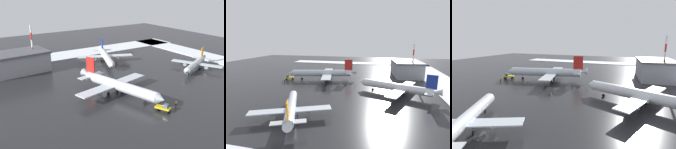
% 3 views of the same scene
% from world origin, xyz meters
% --- Properties ---
extents(ground_plane, '(240.00, 240.00, 0.00)m').
position_xyz_m(ground_plane, '(0.00, 0.00, 0.00)').
color(ground_plane, '#232326').
extents(snow_bank_far, '(152.00, 16.00, 0.30)m').
position_xyz_m(snow_bank_far, '(0.00, -50.00, 0.15)').
color(snow_bank_far, white).
rests_on(snow_bank_far, ground_plane).
extents(snow_bank_right, '(14.00, 116.00, 0.30)m').
position_xyz_m(snow_bank_right, '(67.00, 0.00, 0.15)').
color(snow_bank_right, white).
rests_on(snow_bank_right, ground_plane).
extents(airplane_parked_starboard, '(30.23, 36.07, 10.82)m').
position_xyz_m(airplane_parked_starboard, '(1.06, 9.93, 3.57)').
color(airplane_parked_starboard, silver).
rests_on(airplane_parked_starboard, ground_plane).
extents(airplane_far_rear, '(25.49, 21.65, 8.04)m').
position_xyz_m(airplane_far_rear, '(-43.96, 4.90, 2.66)').
color(airplane_far_rear, silver).
rests_on(airplane_far_rear, ground_plane).
extents(airplane_distant_tail, '(25.84, 30.49, 9.51)m').
position_xyz_m(airplane_distant_tail, '(-17.17, -26.17, 3.14)').
color(airplane_distant_tail, silver).
rests_on(airplane_distant_tail, ground_plane).
extents(pushback_tug, '(3.81, 5.09, 2.50)m').
position_xyz_m(pushback_tug, '(-3.14, 28.08, 1.28)').
color(pushback_tug, gold).
rests_on(pushback_tug, ground_plane).
extents(ground_crew_near_tug, '(0.36, 0.36, 1.71)m').
position_xyz_m(ground_crew_near_tug, '(-8.86, 27.53, 0.97)').
color(ground_crew_near_tug, black).
rests_on(ground_crew_near_tug, ground_plane).
extents(ground_crew_mid_apron, '(0.36, 0.36, 1.71)m').
position_xyz_m(ground_crew_mid_apron, '(-4.02, 5.99, 0.97)').
color(ground_crew_mid_apron, black).
rests_on(ground_crew_mid_apron, ground_plane).
extents(antenna_mast, '(0.70, 0.70, 19.24)m').
position_xyz_m(antenna_mast, '(14.43, -36.64, 9.62)').
color(antenna_mast, red).
rests_on(antenna_mast, ground_plane).
extents(cargo_hangar, '(26.21, 17.13, 8.80)m').
position_xyz_m(cargo_hangar, '(21.84, -34.38, 4.44)').
color(cargo_hangar, gray).
rests_on(cargo_hangar, ground_plane).
extents(traffic_cone_near_nose, '(0.36, 0.36, 0.55)m').
position_xyz_m(traffic_cone_near_nose, '(-9.01, 6.57, 0.28)').
color(traffic_cone_near_nose, orange).
rests_on(traffic_cone_near_nose, ground_plane).
extents(traffic_cone_mid_line, '(0.36, 0.36, 0.55)m').
position_xyz_m(traffic_cone_mid_line, '(-3.55, 15.46, 0.28)').
color(traffic_cone_mid_line, orange).
rests_on(traffic_cone_mid_line, ground_plane).
extents(traffic_cone_wingtip_side, '(0.36, 0.36, 0.55)m').
position_xyz_m(traffic_cone_wingtip_side, '(-7.31, 16.30, 0.28)').
color(traffic_cone_wingtip_side, orange).
rests_on(traffic_cone_wingtip_side, ground_plane).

